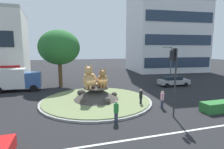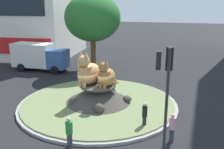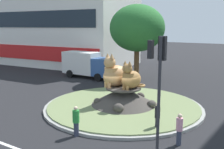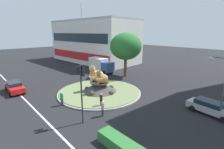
# 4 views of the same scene
# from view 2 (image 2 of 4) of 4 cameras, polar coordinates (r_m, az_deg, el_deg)

# --- Properties ---
(ground_plane) EXTENTS (160.00, 160.00, 0.00)m
(ground_plane) POSITION_cam_2_polar(r_m,az_deg,el_deg) (19.75, -3.09, -6.73)
(ground_plane) COLOR black
(roundabout_island) EXTENTS (11.95, 11.95, 1.59)m
(roundabout_island) POSITION_cam_2_polar(r_m,az_deg,el_deg) (19.57, -3.12, -5.32)
(roundabout_island) COLOR gray
(roundabout_island) RESTS_ON ground
(cat_statue_calico) EXTENTS (2.29, 2.65, 2.57)m
(cat_statue_calico) POSITION_cam_2_polar(r_m,az_deg,el_deg) (19.07, -5.32, 0.46)
(cat_statue_calico) COLOR tan
(cat_statue_calico) RESTS_ON roundabout_island
(cat_statue_tabby) EXTENTS (1.57, 2.14, 2.11)m
(cat_statue_tabby) POSITION_cam_2_polar(r_m,az_deg,el_deg) (18.64, -1.35, -0.38)
(cat_statue_tabby) COLOR #9E703D
(cat_statue_tabby) RESTS_ON roundabout_island
(traffic_light_mast) EXTENTS (0.71, 0.53, 5.75)m
(traffic_light_mast) POSITION_cam_2_polar(r_m,az_deg,el_deg) (11.61, 11.98, -1.69)
(traffic_light_mast) COLOR #2D2D33
(traffic_light_mast) RESTS_ON ground
(broadleaf_tree_behind_island) EXTENTS (6.06, 6.06, 8.50)m
(broadleaf_tree_behind_island) POSITION_cam_2_polar(r_m,az_deg,el_deg) (28.28, -4.35, 12.50)
(broadleaf_tree_behind_island) COLOR brown
(broadleaf_tree_behind_island) RESTS_ON ground
(pedestrian_black_shirt) EXTENTS (0.32, 0.32, 1.74)m
(pedestrian_black_shirt) POSITION_cam_2_polar(r_m,az_deg,el_deg) (16.00, 7.28, -8.88)
(pedestrian_black_shirt) COLOR black
(pedestrian_black_shirt) RESTS_ON ground
(pedestrian_green_shirt) EXTENTS (0.39, 0.39, 1.75)m
(pedestrian_green_shirt) POSITION_cam_2_polar(r_m,az_deg,el_deg) (14.21, -9.51, -12.45)
(pedestrian_green_shirt) COLOR #33384C
(pedestrian_green_shirt) RESTS_ON ground
(pedestrian_pink_shirt) EXTENTS (0.35, 0.35, 1.72)m
(pedestrian_pink_shirt) POSITION_cam_2_polar(r_m,az_deg,el_deg) (14.85, 13.26, -11.37)
(pedestrian_pink_shirt) COLOR #33384C
(pedestrian_pink_shirt) RESTS_ON ground
(delivery_box_truck) EXTENTS (6.31, 2.48, 3.07)m
(delivery_box_truck) POSITION_cam_2_polar(r_m,az_deg,el_deg) (30.09, -15.92, 3.98)
(delivery_box_truck) COLOR #335693
(delivery_box_truck) RESTS_ON ground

